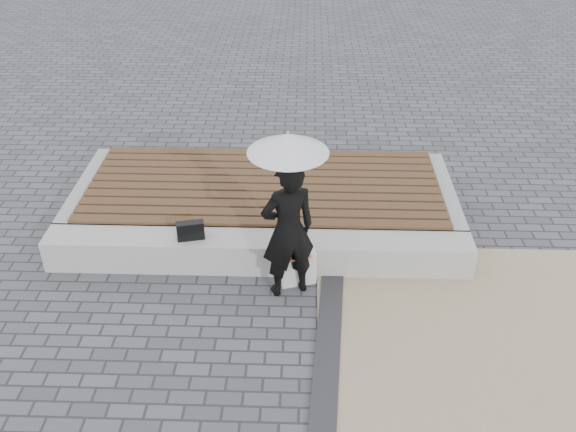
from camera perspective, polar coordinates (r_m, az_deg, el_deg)
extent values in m
plane|color=#4D4C51|center=(6.35, -3.77, -13.26)|extent=(80.00, 80.00, 0.00)
cube|color=#2A2A2C|center=(5.98, 3.28, -16.77)|extent=(0.61, 5.20, 0.04)
cube|color=#AFAFA9|center=(7.42, -2.74, -3.24)|extent=(5.00, 0.45, 0.40)
cube|color=gray|center=(8.41, -2.15, 1.58)|extent=(5.00, 2.00, 0.40)
imported|color=black|center=(6.67, 0.00, -1.29)|extent=(0.70, 0.59, 1.64)
cylinder|color=silver|center=(6.39, 0.00, 2.55)|extent=(0.01, 0.01, 0.82)
cone|color=silver|center=(6.15, 0.00, 6.64)|extent=(0.82, 0.82, 0.20)
sphere|color=silver|center=(6.10, 0.00, 7.59)|extent=(0.03, 0.03, 0.03)
cube|color=black|center=(7.30, -8.84, -1.32)|extent=(0.33, 0.18, 0.22)
cube|color=silver|center=(7.15, 0.89, -4.67)|extent=(0.43, 0.27, 0.42)
cube|color=red|center=(6.98, 0.89, -3.51)|extent=(0.33, 0.28, 0.01)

